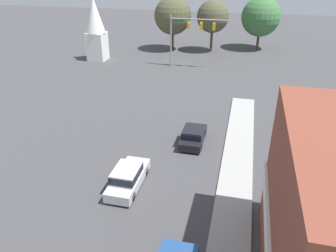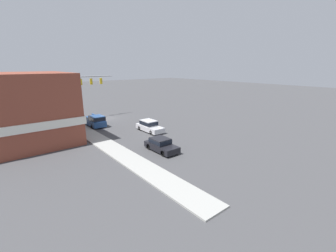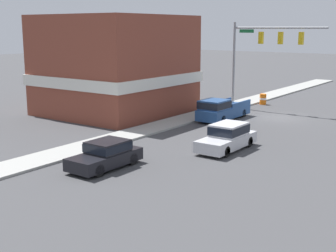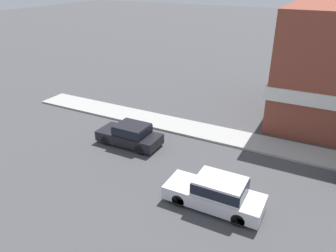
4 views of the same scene
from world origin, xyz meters
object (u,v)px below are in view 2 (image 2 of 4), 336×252
object	(u,v)px
car_lead	(149,126)
car_oncoming	(161,144)
pickup_truck_parked	(94,120)
construction_barrel	(72,114)

from	to	relation	value
car_lead	car_oncoming	world-z (taller)	car_lead
car_oncoming	pickup_truck_parked	xyz separation A→B (m)	(1.56, -15.08, 0.13)
car_lead	pickup_truck_parked	size ratio (longest dim) A/B	0.84
car_oncoming	pickup_truck_parked	distance (m)	15.16
car_oncoming	pickup_truck_parked	size ratio (longest dim) A/B	0.74
car_lead	construction_barrel	world-z (taller)	car_lead
pickup_truck_parked	construction_barrel	world-z (taller)	pickup_truck_parked
car_lead	car_oncoming	size ratio (longest dim) A/B	1.13
car_lead	car_oncoming	distance (m)	7.95
construction_barrel	pickup_truck_parked	bearing A→B (deg)	93.58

